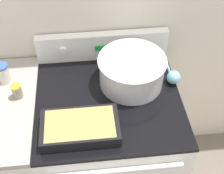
# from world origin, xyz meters

# --- Properties ---
(kitchen_wall) EXTENTS (8.00, 0.05, 2.50)m
(kitchen_wall) POSITION_xyz_m (0.00, 0.73, 1.25)
(kitchen_wall) COLOR beige
(kitchen_wall) RESTS_ON ground_plane
(stove_range) EXTENTS (0.73, 0.73, 0.94)m
(stove_range) POSITION_xyz_m (0.00, 0.35, 0.47)
(stove_range) COLOR white
(stove_range) RESTS_ON ground_plane
(control_panel) EXTENTS (0.73, 0.07, 0.16)m
(control_panel) POSITION_xyz_m (0.00, 0.67, 1.02)
(control_panel) COLOR white
(control_panel) RESTS_ON stove_range
(side_counter) EXTENTS (0.58, 0.70, 0.95)m
(side_counter) POSITION_xyz_m (-0.66, 0.35, 0.48)
(side_counter) COLOR silver
(side_counter) RESTS_ON ground_plane
(mixing_bowl) EXTENTS (0.35, 0.35, 0.16)m
(mixing_bowl) POSITION_xyz_m (0.13, 0.45, 1.03)
(mixing_bowl) COLOR silver
(mixing_bowl) RESTS_ON stove_range
(casserole_dish) EXTENTS (0.36, 0.21, 0.06)m
(casserole_dish) POSITION_xyz_m (-0.15, 0.16, 0.98)
(casserole_dish) COLOR black
(casserole_dish) RESTS_ON stove_range
(ladle) EXTENTS (0.07, 0.28, 0.07)m
(ladle) POSITION_xyz_m (0.35, 0.44, 0.97)
(ladle) COLOR #7AB2C6
(ladle) RESTS_ON stove_range
(spice_jar_yellow_cap) EXTENTS (0.05, 0.05, 0.08)m
(spice_jar_yellow_cap) POSITION_xyz_m (-0.45, 0.40, 0.99)
(spice_jar_yellow_cap) COLOR gray
(spice_jar_yellow_cap) RESTS_ON side_counter
(spice_jar_blue_cap) EXTENTS (0.07, 0.07, 0.11)m
(spice_jar_blue_cap) POSITION_xyz_m (-0.53, 0.52, 1.01)
(spice_jar_blue_cap) COLOR beige
(spice_jar_blue_cap) RESTS_ON side_counter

